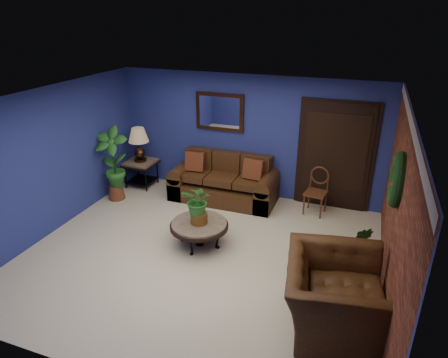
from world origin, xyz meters
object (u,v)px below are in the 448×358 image
(sofa, at_px, (225,184))
(side_chair, at_px, (317,188))
(armchair, at_px, (335,295))
(table_lamp, at_px, (139,141))
(coffee_table, at_px, (199,226))
(end_table, at_px, (141,167))

(sofa, relative_size, side_chair, 2.35)
(armchair, bearing_deg, table_lamp, 48.26)
(sofa, xyz_separation_m, armchair, (2.50, -2.93, 0.13))
(table_lamp, bearing_deg, coffee_table, -39.52)
(coffee_table, relative_size, table_lamp, 1.35)
(side_chair, relative_size, armchair, 0.67)
(coffee_table, xyz_separation_m, table_lamp, (-2.16, 1.79, 0.69))
(table_lamp, xyz_separation_m, side_chair, (3.81, 0.07, -0.53))
(end_table, height_order, side_chair, side_chair)
(end_table, distance_m, table_lamp, 0.60)
(armchair, bearing_deg, sofa, 31.78)
(coffee_table, distance_m, armchair, 2.54)
(sofa, height_order, armchair, sofa)
(end_table, xyz_separation_m, armchair, (4.45, -2.90, 0.00))
(sofa, bearing_deg, coffee_table, -83.37)
(end_table, bearing_deg, sofa, 0.89)
(sofa, height_order, end_table, sofa)
(sofa, distance_m, side_chair, 1.87)
(end_table, bearing_deg, armchair, -33.06)
(end_table, distance_m, armchair, 5.31)
(coffee_table, height_order, side_chair, side_chair)
(coffee_table, height_order, table_lamp, table_lamp)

